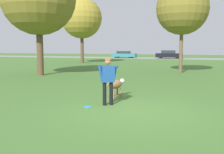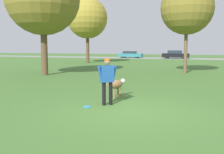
{
  "view_description": "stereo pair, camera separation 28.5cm",
  "coord_description": "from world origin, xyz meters",
  "views": [
    {
      "loc": [
        1.9,
        -7.88,
        2.03
      ],
      "look_at": [
        -1.08,
        1.31,
        0.9
      ],
      "focal_mm": 42.0,
      "sensor_mm": 36.0,
      "label": 1
    },
    {
      "loc": [
        2.17,
        -7.79,
        2.03
      ],
      "look_at": [
        -1.08,
        1.31,
        0.9
      ],
      "focal_mm": 42.0,
      "sensor_mm": 36.0,
      "label": 2
    }
  ],
  "objects": [
    {
      "name": "tree_mid_center",
      "position": [
        0.72,
        12.97,
        4.86
      ],
      "size": [
        3.94,
        3.94,
        6.84
      ],
      "color": "brown",
      "rests_on": "ground_plane"
    },
    {
      "name": "tree_far_left",
      "position": [
        -11.67,
        22.0,
        5.46
      ],
      "size": [
        4.95,
        4.95,
        7.95
      ],
      "color": "brown",
      "rests_on": "ground_plane"
    },
    {
      "name": "frisbee",
      "position": [
        -1.54,
        0.07,
        0.01
      ],
      "size": [
        0.27,
        0.27,
        0.02
      ],
      "color": "#268CE5",
      "rests_on": "ground_plane"
    },
    {
      "name": "person",
      "position": [
        -1.0,
        0.59,
        0.95
      ],
      "size": [
        0.62,
        0.5,
        1.61
      ],
      "rotation": [
        0.0,
        0.0,
        0.65
      ],
      "color": "black",
      "rests_on": "ground_plane"
    },
    {
      "name": "parked_car_black",
      "position": [
        -2.62,
        37.59,
        0.68
      ],
      "size": [
        4.55,
        1.88,
        1.38
      ],
      "rotation": [
        0.0,
        0.0,
        0.05
      ],
      "color": "black",
      "rests_on": "ground_plane"
    },
    {
      "name": "parked_car_teal",
      "position": [
        -10.63,
        37.91,
        0.6
      ],
      "size": [
        4.32,
        1.81,
        1.2
      ],
      "rotation": [
        0.0,
        0.0,
        0.01
      ],
      "color": "teal",
      "rests_on": "ground_plane"
    },
    {
      "name": "dog",
      "position": [
        -1.14,
        2.06,
        0.5
      ],
      "size": [
        0.61,
        1.02,
        0.72
      ],
      "rotation": [
        0.0,
        0.0,
        1.15
      ],
      "color": "olive",
      "rests_on": "ground_plane"
    },
    {
      "name": "ground_plane",
      "position": [
        0.0,
        0.0,
        0.0
      ],
      "size": [
        120.0,
        120.0,
        0.0
      ],
      "primitive_type": "plane",
      "color": "#426B2D"
    },
    {
      "name": "far_road_strip",
      "position": [
        0.0,
        37.82,
        0.01
      ],
      "size": [
        120.0,
        6.0,
        0.01
      ],
      "color": "gray",
      "rests_on": "ground_plane"
    }
  ]
}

